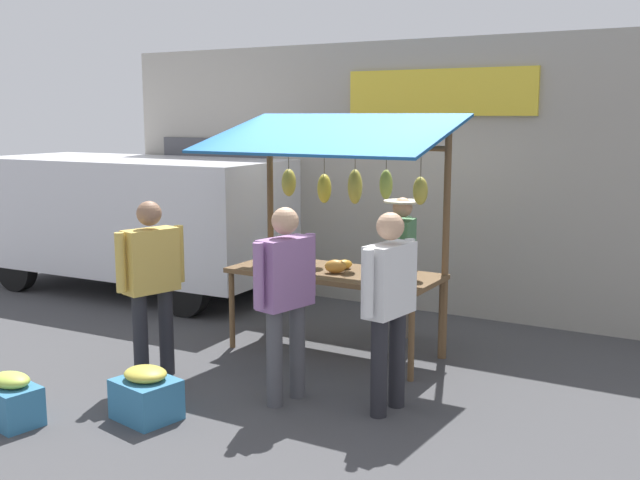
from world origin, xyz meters
name	(u,v)px	position (x,y,z in m)	size (l,w,h in m)	color
ground_plane	(334,352)	(0.00, 0.00, 0.00)	(40.00, 40.00, 0.00)	#424244
street_backdrop	(414,177)	(0.06, -2.20, 1.70)	(9.00, 0.30, 3.40)	#9E998E
market_stall	(336,206)	(0.01, -0.04, 1.55)	(2.50, 1.46, 2.50)	brown
vendor_with_sunhat	(402,257)	(-0.43, -0.75, 0.94)	(0.41, 0.68, 1.60)	#726656
shopper_with_ponytail	(389,297)	(-1.16, 1.17, 0.99)	(0.29, 0.71, 1.70)	#232328
shopper_with_shopping_bag	(286,290)	(-0.30, 1.40, 1.00)	(0.32, 0.71, 1.71)	#4C4C51
shopper_in_striped_shirt	(151,276)	(1.12, 1.52, 0.99)	(0.35, 0.69, 1.70)	#232328
parked_van	(126,212)	(4.00, -1.11, 1.12)	(4.47, 2.03, 1.88)	silver
produce_crate_near	(12,400)	(1.37, 2.93, 0.20)	(0.53, 0.41, 0.43)	teal
produce_crate_side	(146,395)	(0.49, 2.31, 0.20)	(0.56, 0.50, 0.45)	teal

